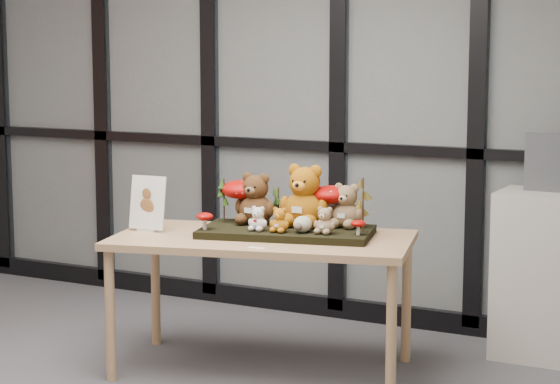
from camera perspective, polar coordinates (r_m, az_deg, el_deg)
The scene contains 21 objects.
glass_partition at distance 6.26m, azimuth -0.45°, elevation 6.09°, with size 4.90×0.06×2.78m.
display_table at distance 5.11m, azimuth -0.99°, elevation -3.26°, with size 1.63×1.09×0.70m.
diorama_tray at distance 5.12m, azimuth 0.38°, elevation -2.26°, with size 0.86×0.43×0.04m, color black.
bear_pooh_yellow at distance 5.16m, azimuth 1.41°, elevation -0.01°, with size 0.27×0.24×0.35m, color #A75D0C, non-canonical shape.
bear_brown_medium at distance 5.22m, azimuth -1.37°, elevation -0.21°, with size 0.22×0.20×0.29m, color #4B2D15, non-canonical shape.
bear_tan_back at distance 5.14m, azimuth 3.76°, elevation -0.63°, with size 0.19×0.17×0.25m, color olive, non-canonical shape.
bear_small_yellow at distance 5.00m, azimuth -0.02°, elevation -1.50°, with size 0.10×0.09×0.14m, color #C37012, non-canonical shape.
bear_white_bow at distance 5.04m, azimuth -1.24°, elevation -1.42°, with size 0.10×0.09×0.14m, color white, non-canonical shape.
bear_beige_small at distance 4.96m, azimuth 2.54°, elevation -1.52°, with size 0.11×0.10×0.15m, color #A0825B, non-canonical shape.
plush_cream_hedgehog at distance 4.99m, azimuth 1.28°, elevation -1.78°, with size 0.07×0.06×0.09m, color beige, non-canonical shape.
mushroom_back_left at distance 5.30m, azimuth -2.16°, elevation -0.38°, with size 0.22×0.22×0.24m, color #970704, non-canonical shape.
mushroom_back_right at distance 5.18m, azimuth 2.89°, elevation -0.65°, with size 0.21×0.21×0.23m, color #970704, non-canonical shape.
mushroom_front_left at distance 5.08m, azimuth -4.26°, elevation -1.59°, with size 0.09×0.09×0.10m, color #970704, non-canonical shape.
mushroom_front_right at distance 4.94m, azimuth 4.42°, elevation -1.96°, with size 0.07×0.07×0.08m, color #970704, non-canonical shape.
sprig_green_far_left at distance 5.30m, azimuth -3.17°, elevation -0.47°, with size 0.05×0.05×0.23m, color #15340B, non-canonical shape.
sprig_green_mid_left at distance 5.31m, azimuth -1.67°, elevation -0.52°, with size 0.05×0.05×0.21m, color #15340B, non-canonical shape.
sprig_dry_far_right at distance 5.12m, azimuth 4.69°, elevation -0.62°, with size 0.05×0.05×0.26m, color brown, non-canonical shape.
sprig_dry_mid_right at distance 5.01m, azimuth 4.69°, elevation -1.11°, with size 0.05×0.05×0.20m, color brown, non-canonical shape.
sprig_green_centre at distance 5.28m, azimuth -0.09°, elevation -0.72°, with size 0.05×0.05×0.18m, color #15340B, non-canonical shape.
sign_holder at distance 5.27m, azimuth -7.47°, elevation -0.76°, with size 0.20×0.07×0.29m.
label_card at distance 4.80m, azimuth -1.33°, elevation -3.17°, with size 0.08×0.03×0.00m, color white.
Camera 1 is at (2.93, -3.06, 1.64)m, focal length 65.00 mm.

